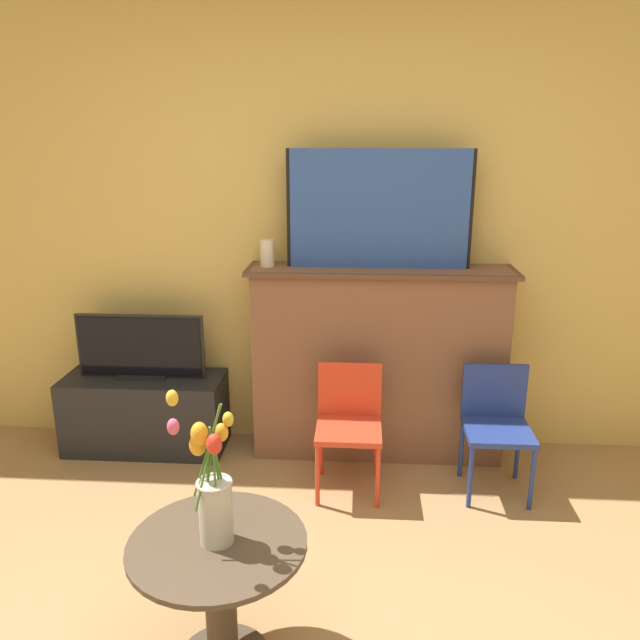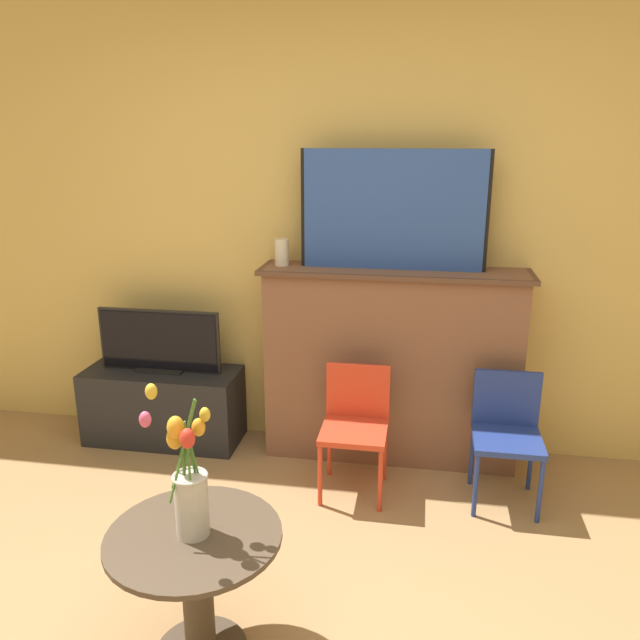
% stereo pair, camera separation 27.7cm
% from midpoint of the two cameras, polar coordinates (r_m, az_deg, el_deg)
% --- Properties ---
extents(wall_back, '(8.00, 0.06, 2.70)m').
position_cam_midpoint_polar(wall_back, '(3.62, -0.66, 8.92)').
color(wall_back, '#E0BC66').
rests_on(wall_back, ground).
extents(fireplace_mantel, '(1.49, 0.35, 1.12)m').
position_cam_midpoint_polar(fireplace_mantel, '(3.62, 3.16, -3.77)').
color(fireplace_mantel, brown).
rests_on(fireplace_mantel, ground).
extents(painting, '(1.01, 0.03, 0.64)m').
position_cam_midpoint_polar(painting, '(3.42, 3.10, 10.04)').
color(painting, black).
rests_on(painting, fireplace_mantel).
extents(mantel_candle, '(0.08, 0.08, 0.15)m').
position_cam_midpoint_polar(mantel_candle, '(3.52, -7.11, 6.07)').
color(mantel_candle, silver).
rests_on(mantel_candle, fireplace_mantel).
extents(tv_stand, '(0.94, 0.38, 0.46)m').
position_cam_midpoint_polar(tv_stand, '(3.97, -17.61, -8.11)').
color(tv_stand, '#232326').
rests_on(tv_stand, ground).
extents(tv_monitor, '(0.75, 0.12, 0.38)m').
position_cam_midpoint_polar(tv_monitor, '(3.82, -18.11, -2.45)').
color(tv_monitor, black).
rests_on(tv_monitor, tv_stand).
extents(chair_red, '(0.34, 0.34, 0.67)m').
position_cam_midpoint_polar(chair_red, '(3.33, 0.27, -9.05)').
color(chair_red, red).
rests_on(chair_red, ground).
extents(chair_blue, '(0.34, 0.34, 0.67)m').
position_cam_midpoint_polar(chair_blue, '(3.41, 13.57, -8.91)').
color(chair_blue, navy).
rests_on(chair_blue, ground).
extents(side_table, '(0.61, 0.61, 0.51)m').
position_cam_midpoint_polar(side_table, '(2.39, -12.72, -22.67)').
color(side_table, '#4C3D2D').
rests_on(side_table, ground).
extents(vase_tulips, '(0.22, 0.21, 0.53)m').
position_cam_midpoint_polar(vase_tulips, '(2.18, -13.55, -15.02)').
color(vase_tulips, beige).
rests_on(vase_tulips, side_table).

